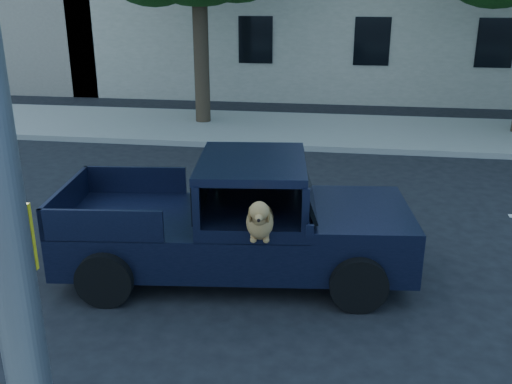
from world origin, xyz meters
TOP-DOWN VIEW (x-y plane):
  - ground at (0.00, 0.00)m, footprint 120.00×120.00m
  - far_sidewalk at (0.00, 9.20)m, footprint 60.00×4.00m
  - lane_stripes at (2.00, 3.40)m, footprint 21.60×0.14m
  - pickup_truck at (-1.40, 0.48)m, footprint 5.02×2.65m

SIDE VIEW (x-z plane):
  - ground at x=0.00m, z-range 0.00..0.00m
  - lane_stripes at x=2.00m, z-range 0.00..0.01m
  - far_sidewalk at x=0.00m, z-range 0.00..0.15m
  - pickup_truck at x=-1.40m, z-range -0.28..1.45m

